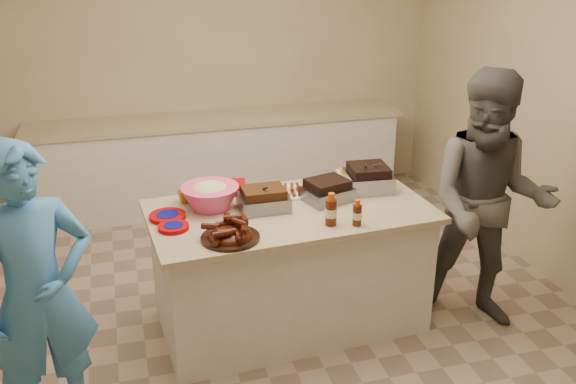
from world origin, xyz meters
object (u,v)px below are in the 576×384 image
object	(u,v)px
coleslaw_bowl	(211,208)
mustard_bottle	(263,204)
island	(290,321)
plastic_cup	(185,202)
rib_platter	(230,239)
roasting_pan	(368,189)
bbq_bottle_b	(357,225)
guest_gray	(473,318)
bbq_bottle_a	(331,225)

from	to	relation	value
coleslaw_bowl	mustard_bottle	size ratio (longest dim) A/B	3.12
island	plastic_cup	xyz separation A→B (m)	(-0.65, 0.29, 0.87)
rib_platter	roasting_pan	world-z (taller)	rib_platter
roasting_pan	bbq_bottle_b	size ratio (longest dim) A/B	1.80
rib_platter	coleslaw_bowl	xyz separation A→B (m)	(-0.04, 0.48, 0.00)
rib_platter	plastic_cup	world-z (taller)	rib_platter
bbq_bottle_b	roasting_pan	bearing A→B (deg)	61.62
coleslaw_bowl	guest_gray	world-z (taller)	coleslaw_bowl
mustard_bottle	rib_platter	bearing A→B (deg)	-124.04
plastic_cup	bbq_bottle_a	bearing A→B (deg)	-35.69
island	guest_gray	xyz separation A→B (m)	(1.28, -0.31, 0.00)
roasting_pan	plastic_cup	size ratio (longest dim) A/B	3.19
coleslaw_bowl	mustard_bottle	bearing A→B (deg)	-4.74
rib_platter	plastic_cup	bearing A→B (deg)	106.97
island	coleslaw_bowl	world-z (taller)	coleslaw_bowl
rib_platter	mustard_bottle	bearing A→B (deg)	55.96
bbq_bottle_a	rib_platter	bearing A→B (deg)	-177.22
bbq_bottle_a	guest_gray	xyz separation A→B (m)	(1.10, -0.00, -0.87)
island	roasting_pan	size ratio (longest dim) A/B	6.03
roasting_pan	guest_gray	bearing A→B (deg)	-31.73
roasting_pan	mustard_bottle	size ratio (longest dim) A/B	2.50
plastic_cup	bbq_bottle_b	bearing A→B (deg)	-33.20
roasting_pan	bbq_bottle_a	distance (m)	0.66
coleslaw_bowl	bbq_bottle_b	xyz separation A→B (m)	(0.83, -0.50, -0.00)
coleslaw_bowl	plastic_cup	distance (m)	0.21
mustard_bottle	roasting_pan	bearing A→B (deg)	4.67
roasting_pan	coleslaw_bowl	xyz separation A→B (m)	(-1.12, -0.03, 0.00)
bbq_bottle_b	plastic_cup	world-z (taller)	bbq_bottle_b
mustard_bottle	guest_gray	xyz separation A→B (m)	(1.43, -0.43, -0.87)
mustard_bottle	guest_gray	world-z (taller)	mustard_bottle
island	mustard_bottle	xyz separation A→B (m)	(-0.15, 0.12, 0.87)
bbq_bottle_b	bbq_bottle_a	bearing A→B (deg)	162.75
roasting_pan	bbq_bottle_b	bearing A→B (deg)	-113.16
roasting_pan	coleslaw_bowl	size ratio (longest dim) A/B	0.80
island	rib_platter	xyz separation A→B (m)	(-0.46, -0.33, 0.87)
rib_platter	roasting_pan	size ratio (longest dim) A/B	1.16
bbq_bottle_b	mustard_bottle	size ratio (longest dim) A/B	1.39
island	coleslaw_bowl	xyz separation A→B (m)	(-0.50, 0.15, 0.87)
roasting_pan	coleslaw_bowl	distance (m)	1.12
island	mustard_bottle	bearing A→B (deg)	137.45
bbq_bottle_b	mustard_bottle	distance (m)	0.68
coleslaw_bowl	bbq_bottle_a	bearing A→B (deg)	-33.77
bbq_bottle_a	plastic_cup	size ratio (longest dim) A/B	2.21
roasting_pan	guest_gray	world-z (taller)	roasting_pan
plastic_cup	guest_gray	xyz separation A→B (m)	(1.93, -0.60, -0.87)
island	mustard_bottle	world-z (taller)	mustard_bottle
island	rib_platter	size ratio (longest dim) A/B	5.19
coleslaw_bowl	bbq_bottle_a	world-z (taller)	coleslaw_bowl
rib_platter	bbq_bottle_a	xyz separation A→B (m)	(0.64, 0.03, 0.00)
coleslaw_bowl	bbq_bottle_b	world-z (taller)	coleslaw_bowl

